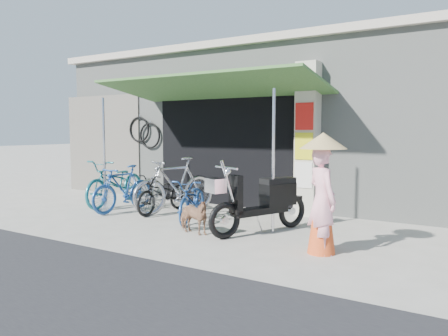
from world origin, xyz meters
The scene contains 13 objects.
ground centered at (0.00, 0.00, 0.00)m, with size 80.00×80.00×0.00m, color #ACA79B.
bicycle_shop centered at (0.00, 5.09, 1.83)m, with size 12.30×5.30×3.66m.
shop_pillar centered at (0.85, 2.45, 1.50)m, with size 0.42×0.44×3.00m.
awning centered at (-0.90, 1.63, 2.51)m, with size 4.60×1.88×2.72m.
neighbour_left centered at (-5.00, 2.59, 1.30)m, with size 2.60×0.06×2.60m, color #6B665B.
bike_teal centered at (-3.20, 1.27, 0.52)m, with size 0.69×1.97×1.03m, color #196872.
bike_blue centered at (-2.55, 0.82, 0.48)m, with size 0.45×1.59×0.96m, color #214E97.
bike_black centered at (-1.75, 1.14, 0.40)m, with size 0.53×1.53×0.80m, color black.
bike_silver centered at (-1.55, 1.29, 0.57)m, with size 0.53×1.89×1.14m, color #AAA9AE.
bike_navy centered at (-0.74, 0.78, 0.40)m, with size 0.53×1.51×0.79m, color navy.
street_dog centered at (-0.16, -0.04, 0.29)m, with size 0.31×0.69×0.58m, color tan.
moped centered at (0.76, 0.64, 0.51)m, with size 0.99×1.89×1.13m.
nun centered at (2.00, -0.03, 0.83)m, with size 0.64×0.64×1.66m.
Camera 1 is at (3.93, -5.73, 1.69)m, focal length 35.00 mm.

